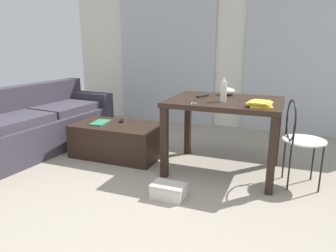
{
  "coord_description": "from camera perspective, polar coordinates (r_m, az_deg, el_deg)",
  "views": [
    {
      "loc": [
        0.95,
        -1.66,
        1.35
      ],
      "look_at": [
        -0.32,
        1.54,
        0.43
      ],
      "focal_mm": 33.35,
      "sensor_mm": 36.0,
      "label": 1
    }
  ],
  "objects": [
    {
      "name": "magazine",
      "position": [
        3.91,
        -12.29,
        0.64
      ],
      "size": [
        0.2,
        0.3,
        0.02
      ],
      "primitive_type": "cube",
      "rotation": [
        0.0,
        0.0,
        0.13
      ],
      "color": "#2D7F56",
      "rests_on": "coffee_table"
    },
    {
      "name": "tv_remote_primary",
      "position": [
        3.94,
        -8.5,
        0.97
      ],
      "size": [
        0.1,
        0.15,
        0.02
      ],
      "primitive_type": "cube",
      "rotation": [
        0.0,
        0.0,
        0.42
      ],
      "color": "black",
      "rests_on": "coffee_table"
    },
    {
      "name": "curtains",
      "position": [
        5.11,
        11.19,
        11.71
      ],
      "size": [
        3.85,
        0.03,
        2.17
      ],
      "color": "#B2B7BC",
      "rests_on": "ground"
    },
    {
      "name": "shoebox",
      "position": [
        2.86,
        0.07,
        -11.77
      ],
      "size": [
        0.3,
        0.19,
        0.13
      ],
      "color": "beige",
      "rests_on": "ground"
    },
    {
      "name": "tv_remote_on_table",
      "position": [
        3.4,
        6.34,
        5.48
      ],
      "size": [
        0.11,
        0.16,
        0.02
      ],
      "primitive_type": "cube",
      "rotation": [
        0.0,
        0.0,
        -0.44
      ],
      "color": "#232326",
      "rests_on": "craft_table"
    },
    {
      "name": "craft_table",
      "position": [
        3.31,
        10.29,
        2.84
      ],
      "size": [
        1.14,
        0.87,
        0.79
      ],
      "color": "black",
      "rests_on": "ground"
    },
    {
      "name": "book_stack",
      "position": [
        2.99,
        16.49,
        3.89
      ],
      "size": [
        0.24,
        0.27,
        0.05
      ],
      "color": "gold",
      "rests_on": "craft_table"
    },
    {
      "name": "ground_plane",
      "position": [
        3.41,
        3.7,
        -8.46
      ],
      "size": [
        8.26,
        8.26,
        0.0
      ],
      "primitive_type": "plane",
      "color": "gray"
    },
    {
      "name": "couch",
      "position": [
        4.42,
        -22.77,
        0.21
      ],
      "size": [
        0.99,
        2.16,
        0.81
      ],
      "color": "#38333D",
      "rests_on": "ground"
    },
    {
      "name": "coffee_table",
      "position": [
        3.86,
        -9.2,
        -2.58
      ],
      "size": [
        1.05,
        0.59,
        0.4
      ],
      "color": "black",
      "rests_on": "ground"
    },
    {
      "name": "scissors",
      "position": [
        3.06,
        4.43,
        4.28
      ],
      "size": [
        0.1,
        0.12,
        0.0
      ],
      "color": "#9EA0A5",
      "rests_on": "craft_table"
    },
    {
      "name": "bottle_near",
      "position": [
        3.15,
        10.09,
        6.28
      ],
      "size": [
        0.06,
        0.06,
        0.24
      ],
      "color": "beige",
      "rests_on": "craft_table"
    },
    {
      "name": "wire_chair",
      "position": [
        3.2,
        22.63,
        -1.19
      ],
      "size": [
        0.4,
        0.42,
        0.84
      ],
      "color": "silver",
      "rests_on": "ground"
    },
    {
      "name": "wall_back",
      "position": [
        5.19,
        11.47,
        13.64
      ],
      "size": [
        5.63,
        0.1,
        2.52
      ],
      "primitive_type": "cube",
      "color": "silver",
      "rests_on": "ground"
    },
    {
      "name": "bowl",
      "position": [
        3.57,
        10.7,
        6.27
      ],
      "size": [
        0.18,
        0.18,
        0.09
      ],
      "primitive_type": "ellipsoid",
      "color": "beige",
      "rests_on": "craft_table"
    }
  ]
}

